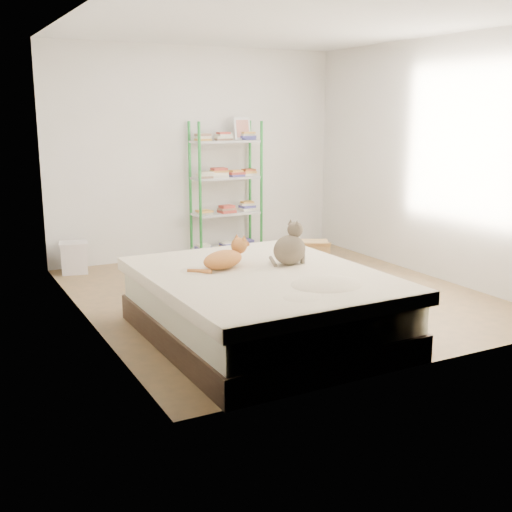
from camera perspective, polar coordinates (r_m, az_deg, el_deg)
room at (r=6.29m, az=2.04°, el=8.00°), size 3.81×4.21×2.61m
bed at (r=5.23m, az=0.54°, el=-4.42°), size 1.77×2.20×0.55m
orange_cat at (r=5.27m, az=-2.96°, el=-0.11°), size 0.54×0.42×0.19m
grey_cat at (r=5.40m, az=3.00°, el=1.13°), size 0.37×0.33×0.37m
shelf_unit at (r=8.15m, az=-2.65°, el=5.82°), size 0.88×0.36×1.74m
cardboard_box at (r=7.30m, az=4.38°, el=-0.20°), size 0.67×0.69×0.43m
white_bin at (r=7.63m, az=-15.85°, el=-0.12°), size 0.36×0.33×0.36m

